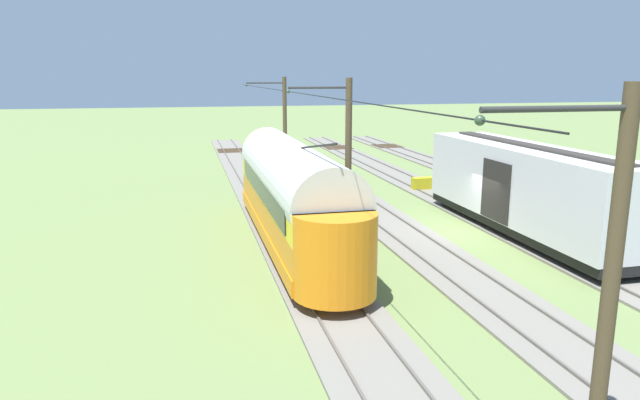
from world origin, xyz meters
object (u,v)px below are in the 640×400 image
at_px(catenary_pole_mid_near, 347,156).
at_px(catenary_pole_mid_far, 607,283).
at_px(boxcar_adjacent, 526,187).
at_px(track_end_bumper, 426,184).
at_px(catenary_pole_foreground, 284,125).
at_px(vintage_streetcar, 292,191).

distance_m(catenary_pole_mid_near, catenary_pole_mid_far, 15.64).
relative_size(boxcar_adjacent, track_end_bumper, 7.25).
xyz_separation_m(catenary_pole_foreground, track_end_bumper, (-7.69, 6.70, -3.17)).
xyz_separation_m(boxcar_adjacent, catenary_pole_mid_near, (7.68, -1.54, 1.41)).
bearing_deg(catenary_pole_foreground, track_end_bumper, 138.93).
bearing_deg(catenary_pole_mid_far, track_end_bumper, -107.37).
relative_size(vintage_streetcar, catenary_pole_foreground, 2.40).
xyz_separation_m(boxcar_adjacent, catenary_pole_foreground, (7.68, -17.18, 1.41)).
height_order(vintage_streetcar, catenary_pole_mid_far, catenary_pole_mid_far).
bearing_deg(vintage_streetcar, track_end_bumper, -137.04).
xyz_separation_m(catenary_pole_mid_near, track_end_bumper, (-7.69, -8.94, -3.17)).
bearing_deg(track_end_bumper, catenary_pole_foreground, -41.07).
bearing_deg(catenary_pole_mid_near, track_end_bumper, -130.71).
relative_size(boxcar_adjacent, catenary_pole_foreground, 1.91).
bearing_deg(catenary_pole_foreground, boxcar_adjacent, 114.10).
bearing_deg(track_end_bumper, catenary_pole_mid_near, 49.29).
distance_m(catenary_pole_foreground, track_end_bumper, 10.68).
bearing_deg(track_end_bumper, catenary_pole_mid_far, 72.63).
distance_m(vintage_streetcar, catenary_pole_foreground, 16.42).
distance_m(catenary_pole_foreground, catenary_pole_mid_near, 15.64).
xyz_separation_m(vintage_streetcar, catenary_pole_foreground, (-2.48, -16.17, 1.32)).
distance_m(vintage_streetcar, catenary_pole_mid_near, 2.86).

